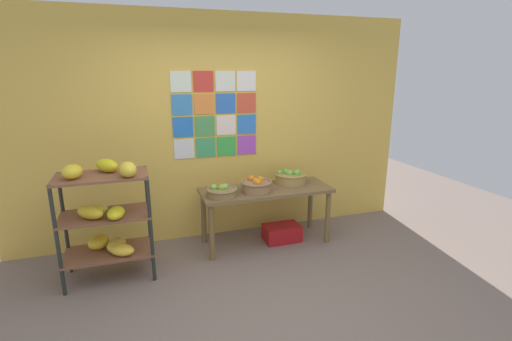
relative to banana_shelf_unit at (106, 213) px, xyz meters
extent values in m
plane|color=#76655C|center=(1.30, -1.05, -0.69)|extent=(9.52, 9.52, 0.00)
cube|color=gold|center=(1.30, 0.74, 0.65)|extent=(4.96, 0.06, 2.68)
cube|color=silver|center=(0.87, 0.71, 1.22)|extent=(0.23, 0.01, 0.23)
cube|color=red|center=(1.13, 0.71, 1.22)|extent=(0.23, 0.01, 0.23)
cube|color=silver|center=(1.39, 0.71, 1.22)|extent=(0.23, 0.01, 0.23)
cube|color=white|center=(1.65, 0.71, 1.22)|extent=(0.23, 0.01, 0.23)
cube|color=#3981C0|center=(0.87, 0.71, 0.96)|extent=(0.23, 0.01, 0.23)
cube|color=orange|center=(1.13, 0.71, 0.96)|extent=(0.23, 0.01, 0.23)
cube|color=blue|center=(1.39, 0.71, 0.96)|extent=(0.23, 0.01, 0.23)
cube|color=#D84B31|center=(1.65, 0.71, 0.96)|extent=(0.23, 0.01, 0.23)
cube|color=blue|center=(0.87, 0.71, 0.70)|extent=(0.23, 0.01, 0.23)
cube|color=#49964E|center=(1.13, 0.71, 0.70)|extent=(0.23, 0.01, 0.23)
cube|color=#F1DECF|center=(1.39, 0.71, 0.70)|extent=(0.23, 0.01, 0.23)
cube|color=blue|center=(1.65, 0.71, 0.70)|extent=(0.23, 0.01, 0.23)
cube|color=silver|center=(0.87, 0.71, 0.44)|extent=(0.23, 0.01, 0.23)
cube|color=#3C9F5E|center=(1.13, 0.71, 0.44)|extent=(0.23, 0.01, 0.23)
cube|color=green|center=(1.39, 0.71, 0.44)|extent=(0.23, 0.01, 0.23)
cube|color=#A446C1|center=(1.65, 0.71, 0.44)|extent=(0.23, 0.01, 0.23)
cylinder|color=#272B26|center=(-0.41, -0.19, -0.15)|extent=(0.04, 0.04, 1.07)
cylinder|color=#272B26|center=(0.40, -0.19, -0.15)|extent=(0.04, 0.04, 1.07)
cylinder|color=#272B26|center=(-0.41, 0.24, -0.15)|extent=(0.04, 0.04, 1.07)
cylinder|color=#272B26|center=(0.40, 0.24, -0.15)|extent=(0.04, 0.04, 1.07)
cube|color=brown|center=(0.00, 0.02, -0.42)|extent=(0.85, 0.47, 0.03)
ellipsoid|color=yellow|center=(-0.11, 0.12, -0.34)|extent=(0.28, 0.28, 0.14)
ellipsoid|color=yellow|center=(0.07, 0.03, -0.35)|extent=(0.23, 0.31, 0.11)
ellipsoid|color=yellow|center=(0.12, -0.11, -0.36)|extent=(0.30, 0.27, 0.11)
cube|color=brown|center=(0.00, 0.02, -0.03)|extent=(0.85, 0.47, 0.02)
ellipsoid|color=yellow|center=(-0.10, -0.01, 0.04)|extent=(0.29, 0.22, 0.11)
ellipsoid|color=yellow|center=(0.10, -0.13, 0.04)|extent=(0.20, 0.27, 0.11)
ellipsoid|color=gold|center=(-0.13, -0.07, 0.05)|extent=(0.31, 0.29, 0.13)
cube|color=brown|center=(0.00, 0.02, 0.37)|extent=(0.85, 0.47, 0.02)
ellipsoid|color=yellow|center=(0.05, 0.11, 0.45)|extent=(0.28, 0.29, 0.13)
ellipsoid|color=yellow|center=(-0.24, -0.04, 0.45)|extent=(0.22, 0.25, 0.13)
ellipsoid|color=yellow|center=(0.24, -0.13, 0.45)|extent=(0.18, 0.24, 0.14)
cube|color=brown|center=(1.75, 0.27, -0.02)|extent=(1.53, 0.59, 0.04)
cylinder|color=brown|center=(1.04, 0.03, -0.37)|extent=(0.06, 0.06, 0.65)
cylinder|color=brown|center=(2.45, 0.03, -0.37)|extent=(0.06, 0.06, 0.65)
cylinder|color=brown|center=(1.04, 0.50, -0.37)|extent=(0.06, 0.06, 0.65)
cylinder|color=brown|center=(2.45, 0.50, -0.37)|extent=(0.06, 0.06, 0.65)
cylinder|color=#946F4A|center=(1.61, 0.20, 0.05)|extent=(0.33, 0.33, 0.11)
torus|color=olive|center=(1.61, 0.20, 0.11)|extent=(0.36, 0.36, 0.03)
sphere|color=orange|center=(1.60, 0.13, 0.12)|extent=(0.08, 0.08, 0.08)
sphere|color=orange|center=(1.60, 0.18, 0.12)|extent=(0.07, 0.07, 0.07)
sphere|color=orange|center=(1.60, 0.20, 0.12)|extent=(0.08, 0.08, 0.08)
sphere|color=orange|center=(1.67, 0.24, 0.13)|extent=(0.07, 0.07, 0.07)
sphere|color=orange|center=(1.57, 0.29, 0.13)|extent=(0.07, 0.07, 0.07)
cylinder|color=#A68549|center=(2.11, 0.39, 0.05)|extent=(0.38, 0.38, 0.11)
torus|color=#A38D44|center=(2.11, 0.39, 0.11)|extent=(0.40, 0.40, 0.02)
sphere|color=#78B847|center=(2.10, 0.37, 0.12)|extent=(0.08, 0.08, 0.08)
sphere|color=#67B344|center=(1.99, 0.45, 0.12)|extent=(0.07, 0.07, 0.07)
sphere|color=#68B641|center=(2.08, 0.43, 0.13)|extent=(0.06, 0.06, 0.06)
sphere|color=#6BB141|center=(2.09, 0.50, 0.12)|extent=(0.07, 0.07, 0.07)
sphere|color=#66BE3B|center=(2.09, 0.49, 0.13)|extent=(0.06, 0.06, 0.06)
sphere|color=#67BA3E|center=(2.17, 0.34, 0.13)|extent=(0.09, 0.09, 0.09)
cylinder|color=olive|center=(1.19, 0.16, 0.04)|extent=(0.32, 0.32, 0.08)
torus|color=olive|center=(1.19, 0.16, 0.08)|extent=(0.35, 0.35, 0.02)
sphere|color=#6CB344|center=(1.20, 0.17, 0.09)|extent=(0.07, 0.07, 0.07)
sphere|color=#7BC13C|center=(1.12, 0.21, 0.09)|extent=(0.07, 0.07, 0.07)
sphere|color=#7EC140|center=(1.23, 0.17, 0.10)|extent=(0.07, 0.07, 0.07)
sphere|color=#7AAB35|center=(1.19, 0.17, 0.09)|extent=(0.08, 0.08, 0.08)
cube|color=#AC151A|center=(1.96, 0.25, -0.59)|extent=(0.44, 0.29, 0.20)
camera|label=1|loc=(0.32, -3.67, 1.34)|focal=26.24mm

